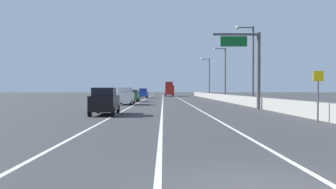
{
  "coord_description": "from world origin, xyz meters",
  "views": [
    {
      "loc": [
        -1.88,
        -6.31,
        1.92
      ],
      "look_at": [
        -1.2,
        44.19,
        1.17
      ],
      "focal_mm": 36.45,
      "sensor_mm": 36.0,
      "label": 1
    }
  ],
  "objects_px": {
    "lamp_post_right_second": "(251,60)",
    "car_blue_2": "(143,93)",
    "lamp_post_right_fourth": "(208,75)",
    "car_white_3": "(126,96)",
    "overhead_sign_gantry": "(251,61)",
    "speed_advisory_sign": "(318,92)",
    "box_truck": "(169,90)",
    "car_green_1": "(133,96)",
    "car_black_0": "(105,101)",
    "lamp_post_right_third": "(224,70)"
  },
  "relations": [
    {
      "from": "lamp_post_right_third",
      "to": "box_truck",
      "type": "bearing_deg",
      "value": 103.52
    },
    {
      "from": "lamp_post_right_fourth",
      "to": "car_white_3",
      "type": "height_order",
      "value": "lamp_post_right_fourth"
    },
    {
      "from": "overhead_sign_gantry",
      "to": "car_black_0",
      "type": "distance_m",
      "value": 15.45
    },
    {
      "from": "lamp_post_right_second",
      "to": "speed_advisory_sign",
      "type": "bearing_deg",
      "value": -93.02
    },
    {
      "from": "car_green_1",
      "to": "box_truck",
      "type": "relative_size",
      "value": 0.46
    },
    {
      "from": "overhead_sign_gantry",
      "to": "car_white_3",
      "type": "relative_size",
      "value": 1.59
    },
    {
      "from": "lamp_post_right_second",
      "to": "box_truck",
      "type": "height_order",
      "value": "lamp_post_right_second"
    },
    {
      "from": "car_blue_2",
      "to": "car_green_1",
      "type": "bearing_deg",
      "value": -90.79
    },
    {
      "from": "lamp_post_right_second",
      "to": "car_white_3",
      "type": "relative_size",
      "value": 1.96
    },
    {
      "from": "car_black_0",
      "to": "box_truck",
      "type": "bearing_deg",
      "value": 85.09
    },
    {
      "from": "lamp_post_right_third",
      "to": "car_black_0",
      "type": "height_order",
      "value": "lamp_post_right_third"
    },
    {
      "from": "speed_advisory_sign",
      "to": "lamp_post_right_fourth",
      "type": "distance_m",
      "value": 60.14
    },
    {
      "from": "lamp_post_right_fourth",
      "to": "box_truck",
      "type": "height_order",
      "value": "lamp_post_right_fourth"
    },
    {
      "from": "car_black_0",
      "to": "car_green_1",
      "type": "xyz_separation_m",
      "value": [
        -0.38,
        27.95,
        -0.09
      ]
    },
    {
      "from": "lamp_post_right_second",
      "to": "car_blue_2",
      "type": "relative_size",
      "value": 2.03
    },
    {
      "from": "speed_advisory_sign",
      "to": "car_blue_2",
      "type": "height_order",
      "value": "speed_advisory_sign"
    },
    {
      "from": "overhead_sign_gantry",
      "to": "car_green_1",
      "type": "relative_size",
      "value": 1.82
    },
    {
      "from": "overhead_sign_gantry",
      "to": "car_blue_2",
      "type": "height_order",
      "value": "overhead_sign_gantry"
    },
    {
      "from": "lamp_post_right_fourth",
      "to": "car_blue_2",
      "type": "xyz_separation_m",
      "value": [
        -14.99,
        -3.46,
        -4.3
      ]
    },
    {
      "from": "lamp_post_right_third",
      "to": "car_white_3",
      "type": "relative_size",
      "value": 1.96
    },
    {
      "from": "overhead_sign_gantry",
      "to": "lamp_post_right_third",
      "type": "xyz_separation_m",
      "value": [
        1.95,
        26.22,
        0.64
      ]
    },
    {
      "from": "speed_advisory_sign",
      "to": "lamp_post_right_fourth",
      "type": "relative_size",
      "value": 0.32
    },
    {
      "from": "lamp_post_right_second",
      "to": "lamp_post_right_third",
      "type": "relative_size",
      "value": 1.0
    },
    {
      "from": "lamp_post_right_fourth",
      "to": "car_white_3",
      "type": "xyz_separation_m",
      "value": [
        -15.26,
        -36.82,
        -4.31
      ]
    },
    {
      "from": "car_white_3",
      "to": "car_blue_2",
      "type": "bearing_deg",
      "value": 89.54
    },
    {
      "from": "lamp_post_right_fourth",
      "to": "car_black_0",
      "type": "bearing_deg",
      "value": -105.46
    },
    {
      "from": "car_black_0",
      "to": "car_green_1",
      "type": "distance_m",
      "value": 27.95
    },
    {
      "from": "lamp_post_right_fourth",
      "to": "car_green_1",
      "type": "xyz_separation_m",
      "value": [
        -15.3,
        -26.03,
        -4.44
      ]
    },
    {
      "from": "overhead_sign_gantry",
      "to": "lamp_post_right_third",
      "type": "distance_m",
      "value": 26.3
    },
    {
      "from": "speed_advisory_sign",
      "to": "car_green_1",
      "type": "xyz_separation_m",
      "value": [
        -13.83,
        33.98,
        -0.83
      ]
    },
    {
      "from": "car_green_1",
      "to": "car_blue_2",
      "type": "bearing_deg",
      "value": 89.21
    },
    {
      "from": "overhead_sign_gantry",
      "to": "car_black_0",
      "type": "height_order",
      "value": "overhead_sign_gantry"
    },
    {
      "from": "lamp_post_right_third",
      "to": "car_black_0",
      "type": "xyz_separation_m",
      "value": [
        -14.96,
        -33.67,
        -4.35
      ]
    },
    {
      "from": "overhead_sign_gantry",
      "to": "lamp_post_right_second",
      "type": "height_order",
      "value": "lamp_post_right_second"
    },
    {
      "from": "lamp_post_right_third",
      "to": "box_truck",
      "type": "height_order",
      "value": "lamp_post_right_third"
    },
    {
      "from": "box_truck",
      "to": "lamp_post_right_third",
      "type": "bearing_deg",
      "value": -76.48
    },
    {
      "from": "overhead_sign_gantry",
      "to": "lamp_post_right_third",
      "type": "relative_size",
      "value": 0.81
    },
    {
      "from": "speed_advisory_sign",
      "to": "car_black_0",
      "type": "distance_m",
      "value": 14.77
    },
    {
      "from": "car_green_1",
      "to": "box_truck",
      "type": "xyz_separation_m",
      "value": [
        6.45,
        42.69,
        0.94
      ]
    },
    {
      "from": "car_black_0",
      "to": "box_truck",
      "type": "xyz_separation_m",
      "value": [
        6.07,
        70.64,
        0.85
      ]
    },
    {
      "from": "lamp_post_right_fourth",
      "to": "box_truck",
      "type": "bearing_deg",
      "value": 117.98
    },
    {
      "from": "car_white_3",
      "to": "overhead_sign_gantry",
      "type": "bearing_deg",
      "value": -36.05
    },
    {
      "from": "speed_advisory_sign",
      "to": "car_green_1",
      "type": "height_order",
      "value": "speed_advisory_sign"
    },
    {
      "from": "lamp_post_right_second",
      "to": "car_green_1",
      "type": "distance_m",
      "value": 21.29
    },
    {
      "from": "car_blue_2",
      "to": "car_white_3",
      "type": "relative_size",
      "value": 0.97
    },
    {
      "from": "speed_advisory_sign",
      "to": "box_truck",
      "type": "height_order",
      "value": "box_truck"
    },
    {
      "from": "lamp_post_right_second",
      "to": "car_white_3",
      "type": "bearing_deg",
      "value": 165.6
    },
    {
      "from": "overhead_sign_gantry",
      "to": "car_black_0",
      "type": "bearing_deg",
      "value": -150.22
    },
    {
      "from": "car_black_0",
      "to": "car_blue_2",
      "type": "relative_size",
      "value": 1.05
    },
    {
      "from": "overhead_sign_gantry",
      "to": "car_white_3",
      "type": "distance_m",
      "value": 16.91
    }
  ]
}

